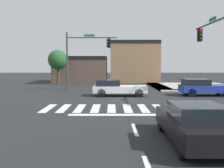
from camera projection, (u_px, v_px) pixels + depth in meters
ground_plane at (125, 98)px, 19.81m from camera, size 120.00×120.00×0.00m
crosswalk_near at (128, 108)px, 15.32m from camera, size 10.59×2.99×0.01m
lane_markings at (174, 144)px, 8.41m from camera, size 6.80×18.75×0.01m
bike_detector_marking at (175, 124)px, 11.25m from camera, size 1.13×1.13×0.01m
curb_corner_northeast at (191, 87)px, 29.15m from camera, size 10.00×10.60×0.15m
storefront_row at (113, 65)px, 38.32m from camera, size 16.25×5.70×6.36m
traffic_signal_southeast at (216, 42)px, 15.82m from camera, size 0.32×5.78×6.12m
traffic_signal_northwest at (86, 51)px, 25.16m from camera, size 5.27×0.32×6.09m
car_blue at (204, 87)px, 21.38m from camera, size 4.41×1.92×1.49m
car_black at (195, 123)px, 8.49m from camera, size 1.87×4.41×1.44m
car_white at (118, 88)px, 21.20m from camera, size 4.65×1.83×1.42m
roadside_tree at (59, 60)px, 33.52m from camera, size 2.72×2.72×4.76m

